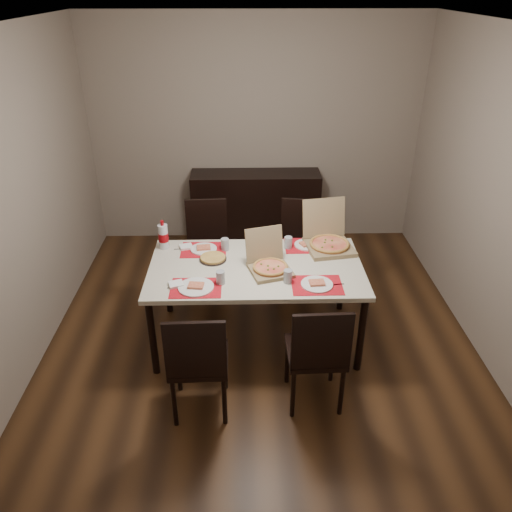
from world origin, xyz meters
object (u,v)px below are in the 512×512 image
chair_near_right (317,352)px  chair_far_right (300,241)px  chair_near_left (198,360)px  dining_table (256,273)px  pizza_box_center (269,264)px  sideboard (256,209)px  dip_bowl (269,256)px  chair_far_left (207,242)px  soda_bottle (163,237)px

chair_near_right → chair_far_right: (0.05, 1.73, 0.00)m
chair_far_right → chair_near_left: bearing=-116.8°
chair_near_left → chair_near_right: bearing=4.5°
dining_table → pizza_box_center: pizza_box_center is taller
sideboard → chair_far_right: size_ratio=1.61×
dip_bowl → pizza_box_center: bearing=-93.4°
chair_far_right → sideboard: bearing=114.2°
chair_far_left → dip_bowl: bearing=-52.4°
chair_far_left → pizza_box_center: pizza_box_center is taller
dining_table → soda_bottle: soda_bottle is taller
sideboard → pizza_box_center: pizza_box_center is taller
dining_table → chair_near_right: size_ratio=1.94×
sideboard → pizza_box_center: (0.07, -1.93, 0.35)m
sideboard → soda_bottle: (-0.86, -1.52, 0.41)m
chair_far_right → dip_bowl: bearing=-115.0°
chair_near_left → dip_bowl: chair_near_left is taller
chair_near_right → chair_far_left: 1.97m
pizza_box_center → chair_far_left: bearing=120.9°
chair_far_left → soda_bottle: (-0.34, -0.57, 0.35)m
sideboard → chair_far_right: bearing=-65.8°
sideboard → dip_bowl: sideboard is taller
chair_near_right → dining_table: bearing=117.1°
chair_near_left → pizza_box_center: (0.54, 0.83, 0.29)m
sideboard → dip_bowl: 1.76m
pizza_box_center → sideboard: bearing=92.0°
sideboard → chair_near_right: chair_near_right is taller
dining_table → chair_far_right: bearing=62.3°
chair_far_left → pizza_box_center: (0.59, -0.98, 0.29)m
chair_near_left → soda_bottle: size_ratio=3.46×
chair_near_left → dip_bowl: (0.55, 1.04, 0.26)m
sideboard → soda_bottle: size_ratio=5.57×
chair_far_left → soda_bottle: size_ratio=3.46×
sideboard → soda_bottle: 1.79m
soda_bottle → chair_near_right: bearing=-43.6°
chair_near_right → chair_far_left: size_ratio=1.00×
dip_bowl → chair_near_left: bearing=-118.0°
dip_bowl → soda_bottle: size_ratio=0.50×
chair_far_right → soda_bottle: bearing=-156.9°
chair_near_left → chair_near_right: (0.86, 0.07, 0.00)m
chair_near_left → pizza_box_center: size_ratio=2.14×
chair_far_left → dining_table: bearing=-62.4°
chair_near_right → chair_far_right: bearing=88.3°
soda_bottle → chair_near_left: bearing=-72.9°
chair_far_right → dip_bowl: (-0.36, -0.76, 0.26)m
chair_far_left → chair_near_left: bearing=-88.5°
dip_bowl → chair_far_left: bearing=127.6°
chair_near_right → pizza_box_center: (-0.32, 0.77, 0.29)m
chair_near_right → chair_far_left: bearing=117.3°
chair_near_left → dining_table: bearing=64.2°
sideboard → pizza_box_center: bearing=-88.0°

